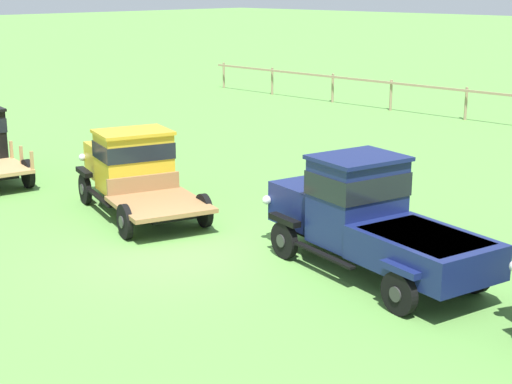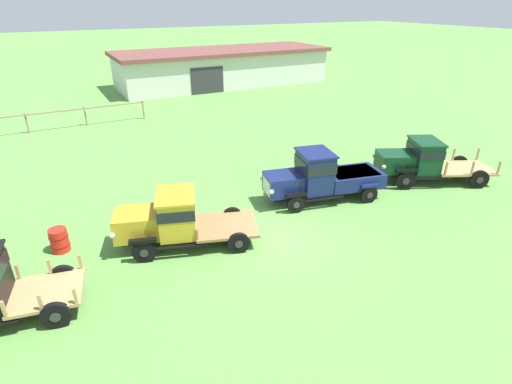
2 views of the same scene
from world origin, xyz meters
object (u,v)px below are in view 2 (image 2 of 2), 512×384
object	(u,v)px
farm_shed	(223,67)
vintage_truck_midrow_center	(321,176)
vintage_truck_far_side	(420,160)
oil_drum_beside_row	(59,240)
vintage_truck_second_in_line	(171,218)

from	to	relation	value
farm_shed	vintage_truck_midrow_center	bearing A→B (deg)	-104.80
vintage_truck_far_side	oil_drum_beside_row	world-z (taller)	vintage_truck_far_side
vintage_truck_second_in_line	vintage_truck_midrow_center	distance (m)	6.94
vintage_truck_midrow_center	vintage_truck_far_side	world-z (taller)	vintage_truck_midrow_center
vintage_truck_far_side	oil_drum_beside_row	distance (m)	16.12
vintage_truck_second_in_line	oil_drum_beside_row	distance (m)	4.01
vintage_truck_midrow_center	vintage_truck_far_side	xyz separation A→B (m)	(5.42, -0.66, -0.00)
farm_shed	vintage_truck_midrow_center	size ratio (longest dim) A/B	3.88
vintage_truck_second_in_line	oil_drum_beside_row	size ratio (longest dim) A/B	6.17
farm_shed	oil_drum_beside_row	size ratio (longest dim) A/B	24.89
vintage_truck_second_in_line	oil_drum_beside_row	bearing A→B (deg)	158.08
farm_shed	vintage_truck_second_in_line	xyz separation A→B (m)	(-13.95, -27.09, -0.69)
vintage_truck_midrow_center	oil_drum_beside_row	distance (m)	10.66
oil_drum_beside_row	vintage_truck_far_side	bearing A→B (deg)	-5.87
vintage_truck_second_in_line	oil_drum_beside_row	xyz separation A→B (m)	(-3.67, 1.48, -0.64)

